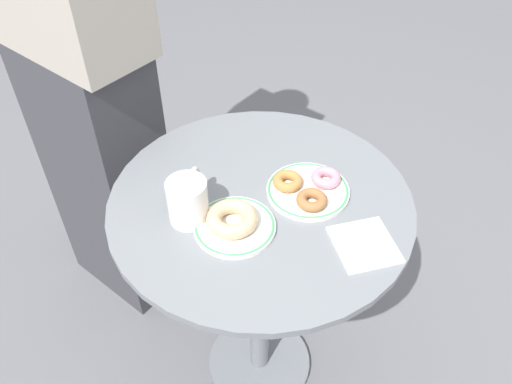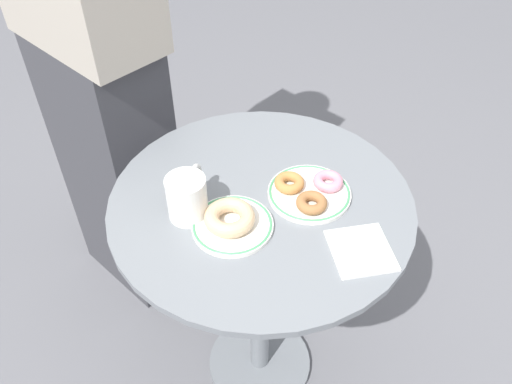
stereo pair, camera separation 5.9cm
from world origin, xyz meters
TOP-DOWN VIEW (x-y plane):
  - ground_plane at (0.00, 0.00)m, footprint 7.00×7.00m
  - cafe_table at (0.00, 0.00)m, footprint 0.69×0.69m
  - plate_left at (-0.10, -0.04)m, footprint 0.17×0.17m
  - plate_right at (0.10, -0.05)m, footprint 0.19×0.19m
  - donut_glazed at (-0.10, -0.03)m, footprint 0.15×0.15m
  - donut_pink_frosted at (0.15, -0.05)m, footprint 0.09×0.09m
  - donut_old_fashioned at (0.07, -0.01)m, footprint 0.07×0.07m
  - donut_cinnamon at (0.07, -0.09)m, footprint 0.09×0.09m
  - paper_napkin at (0.09, -0.24)m, footprint 0.16×0.16m
  - coffee_mug at (-0.16, 0.05)m, footprint 0.11×0.11m
  - person_figure at (-0.15, 0.59)m, footprint 0.32×0.47m

SIDE VIEW (x-z plane):
  - ground_plane at x=0.00m, z-range -0.02..0.00m
  - cafe_table at x=0.00m, z-range 0.16..0.90m
  - paper_napkin at x=0.09m, z-range 0.74..0.75m
  - plate_left at x=-0.10m, z-range 0.74..0.75m
  - plate_right at x=0.10m, z-range 0.74..0.75m
  - donut_pink_frosted at x=0.15m, z-range 0.75..0.78m
  - donut_old_fashioned at x=0.07m, z-range 0.75..0.78m
  - donut_cinnamon at x=0.07m, z-range 0.75..0.78m
  - donut_glazed at x=-0.10m, z-range 0.75..0.78m
  - coffee_mug at x=-0.16m, z-range 0.74..0.84m
  - person_figure at x=-0.15m, z-range -0.01..1.71m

